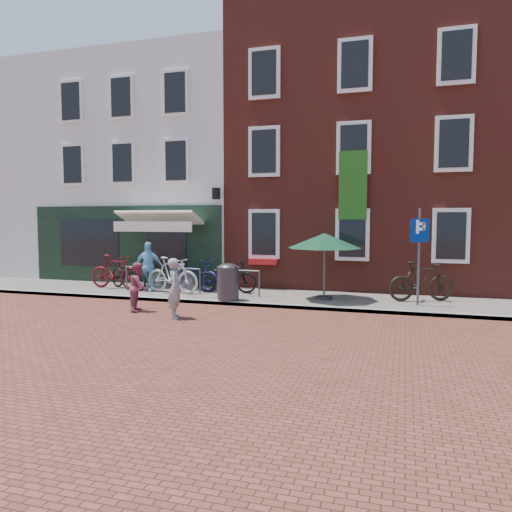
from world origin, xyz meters
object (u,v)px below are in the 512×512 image
(parasol, at_px, (325,238))
(bicycle_4, at_px, (226,277))
(parking_sign, at_px, (419,244))
(boy, at_px, (139,287))
(woman, at_px, (175,288))
(litter_bin, at_px, (228,280))
(bicycle_0, at_px, (129,274))
(bicycle_2, at_px, (196,274))
(bicycle_3, at_px, (172,275))
(cafe_person, at_px, (149,266))
(bicycle_1, at_px, (115,272))
(bicycle_5, at_px, (421,281))

(parasol, distance_m, bicycle_4, 3.53)
(parking_sign, distance_m, boy, 7.83)
(boy, height_order, bicycle_4, boy)
(woman, bearing_deg, boy, 47.53)
(litter_bin, distance_m, bicycle_0, 4.27)
(bicycle_2, bearing_deg, parking_sign, -76.28)
(parasol, height_order, woman, parasol)
(litter_bin, height_order, bicycle_2, litter_bin)
(woman, distance_m, bicycle_3, 3.63)
(litter_bin, distance_m, cafe_person, 3.35)
(parasol, relative_size, bicycle_3, 1.13)
(litter_bin, height_order, bicycle_1, litter_bin)
(bicycle_0, distance_m, bicycle_5, 9.58)
(parasol, bearing_deg, bicycle_2, 171.74)
(litter_bin, height_order, parasol, parasol)
(parking_sign, xyz_separation_m, bicycle_4, (-5.94, 0.62, -1.19))
(bicycle_0, bearing_deg, bicycle_1, 122.81)
(litter_bin, height_order, bicycle_3, litter_bin)
(bicycle_2, xyz_separation_m, bicycle_5, (7.26, -0.17, 0.06))
(parasol, distance_m, bicycle_2, 4.70)
(woman, xyz_separation_m, bicycle_0, (-3.56, 3.57, -0.13))
(boy, bearing_deg, bicycle_0, 19.66)
(parking_sign, xyz_separation_m, cafe_person, (-8.57, 0.23, -0.90))
(bicycle_1, bearing_deg, parasol, -87.71)
(bicycle_3, bearing_deg, parking_sign, -82.99)
(litter_bin, relative_size, bicycle_0, 0.58)
(cafe_person, relative_size, bicycle_2, 0.82)
(parasol, xyz_separation_m, bicycle_2, (-4.47, 0.65, -1.32))
(parasol, height_order, bicycle_5, parasol)
(bicycle_1, height_order, bicycle_5, same)
(parking_sign, height_order, bicycle_4, parking_sign)
(bicycle_3, bearing_deg, woman, -144.43)
(boy, bearing_deg, cafe_person, 8.08)
(woman, xyz_separation_m, bicycle_3, (-1.71, 3.20, -0.07))
(bicycle_0, relative_size, bicycle_3, 1.03)
(parking_sign, bearing_deg, bicycle_0, 177.36)
(parking_sign, xyz_separation_m, bicycle_2, (-7.15, 0.94, -1.19))
(litter_bin, xyz_separation_m, woman, (-0.54, -2.38, 0.05))
(bicycle_0, bearing_deg, bicycle_5, -63.42)
(bicycle_3, bearing_deg, cafe_person, 87.73)
(parking_sign, bearing_deg, boy, -160.83)
(boy, height_order, bicycle_2, boy)
(bicycle_0, xyz_separation_m, bicycle_3, (1.85, -0.37, 0.06))
(litter_bin, relative_size, boy, 0.88)
(litter_bin, relative_size, parking_sign, 0.43)
(woman, height_order, bicycle_2, woman)
(bicycle_2, height_order, bicycle_5, bicycle_5)
(bicycle_5, bearing_deg, parasol, 78.31)
(litter_bin, bearing_deg, cafe_person, 162.89)
(parking_sign, distance_m, cafe_person, 8.62)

